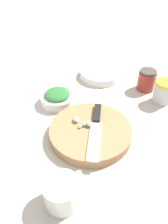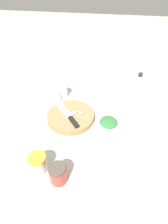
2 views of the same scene
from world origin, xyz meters
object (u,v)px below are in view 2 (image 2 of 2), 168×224
object	(u,v)px
coffee_mug	(61,91)
plate_stack	(109,172)
cutting_board	(71,116)
chef_knife	(68,115)
honey_jar	(58,174)
garlic_cloves	(76,113)
spice_jar	(38,163)
stock_pot	(137,87)
herb_bowl	(108,124)

from	to	relation	value
coffee_mug	plate_stack	distance (m)	0.60
plate_stack	cutting_board	bearing A→B (deg)	-142.73
chef_knife	coffee_mug	world-z (taller)	coffee_mug
coffee_mug	plate_stack	xyz separation A→B (m)	(0.50, 0.33, -0.02)
honey_jar	garlic_cloves	bearing A→B (deg)	-179.57
chef_knife	plate_stack	world-z (taller)	chef_knife
chef_knife	honey_jar	world-z (taller)	honey_jar
coffee_mug	plate_stack	bearing A→B (deg)	33.72
spice_jar	honey_jar	bearing A→B (deg)	72.11
spice_jar	coffee_mug	world-z (taller)	spice_jar
garlic_cloves	coffee_mug	world-z (taller)	coffee_mug
stock_pot	plate_stack	bearing A→B (deg)	-13.78
cutting_board	plate_stack	bearing A→B (deg)	37.27
plate_stack	garlic_cloves	bearing A→B (deg)	-146.80
chef_knife	stock_pot	bearing A→B (deg)	-3.15
garlic_cloves	herb_bowl	size ratio (longest dim) A/B	0.55
chef_knife	garlic_cloves	size ratio (longest dim) A/B	2.86
garlic_cloves	coffee_mug	size ratio (longest dim) A/B	0.62
stock_pot	herb_bowl	bearing A→B (deg)	-27.84
chef_knife	plate_stack	distance (m)	0.37
plate_stack	stock_pot	bearing A→B (deg)	166.22
herb_bowl	plate_stack	world-z (taller)	herb_bowl
chef_knife	herb_bowl	world-z (taller)	herb_bowl
garlic_cloves	plate_stack	size ratio (longest dim) A/B	0.37
stock_pot	spice_jar	bearing A→B (deg)	-36.04
spice_jar	honey_jar	xyz separation A→B (m)	(0.03, 0.09, -0.00)
herb_bowl	plate_stack	size ratio (longest dim) A/B	0.68
coffee_mug	chef_knife	bearing A→B (deg)	24.35
spice_jar	plate_stack	size ratio (longest dim) A/B	0.46
chef_knife	coffee_mug	xyz separation A→B (m)	(-0.22, -0.10, -0.00)
chef_knife	cutting_board	bearing A→B (deg)	18.23
coffee_mug	honey_jar	size ratio (longest dim) A/B	1.35
chef_knife	stock_pot	size ratio (longest dim) A/B	0.89
cutting_board	honey_jar	size ratio (longest dim) A/B	3.06
coffee_mug	stock_pot	size ratio (longest dim) A/B	0.50
coffee_mug	spice_jar	bearing A→B (deg)	5.10
cutting_board	coffee_mug	world-z (taller)	coffee_mug
cutting_board	plate_stack	world-z (taller)	cutting_board
stock_pot	garlic_cloves	bearing A→B (deg)	-53.00
garlic_cloves	honey_jar	xyz separation A→B (m)	(0.36, 0.00, 0.00)
honey_jar	stock_pot	distance (m)	0.69
spice_jar	stock_pot	world-z (taller)	stock_pot
cutting_board	coffee_mug	bearing A→B (deg)	-152.06
chef_knife	plate_stack	xyz separation A→B (m)	(0.28, 0.24, -0.02)
plate_stack	chef_knife	bearing A→B (deg)	-140.22
chef_knife	garlic_cloves	bearing A→B (deg)	-11.63
herb_bowl	spice_jar	world-z (taller)	spice_jar
garlic_cloves	herb_bowl	xyz separation A→B (m)	(0.04, 0.18, -0.01)
stock_pot	cutting_board	bearing A→B (deg)	-54.66
herb_bowl	stock_pot	world-z (taller)	stock_pot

